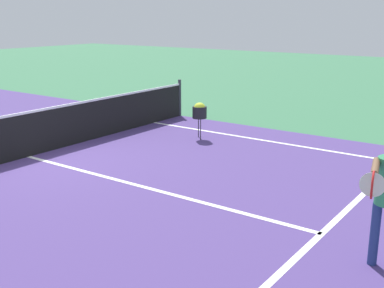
% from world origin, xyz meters
% --- Properties ---
extents(ground_plane, '(60.00, 60.00, 0.00)m').
position_xyz_m(ground_plane, '(0.00, 0.00, 0.00)').
color(ground_plane, '#38724C').
extents(court_surface_inbounds, '(10.62, 24.40, 0.00)m').
position_xyz_m(court_surface_inbounds, '(0.00, 0.00, 0.00)').
color(court_surface_inbounds, '#4C387A').
rests_on(court_surface_inbounds, ground_plane).
extents(line_sideline_right, '(0.10, 11.89, 0.01)m').
position_xyz_m(line_sideline_right, '(4.11, -5.95, 0.00)').
color(line_sideline_right, white).
rests_on(line_sideline_right, ground_plane).
extents(line_service_near, '(8.22, 0.10, 0.01)m').
position_xyz_m(line_service_near, '(0.00, -6.40, 0.00)').
color(line_service_near, white).
rests_on(line_service_near, ground_plane).
extents(line_center_service, '(0.10, 6.40, 0.01)m').
position_xyz_m(line_center_service, '(0.00, -3.20, 0.00)').
color(line_center_service, white).
rests_on(line_center_service, ground_plane).
extents(net, '(10.65, 0.09, 1.07)m').
position_xyz_m(net, '(0.00, 0.00, 0.49)').
color(net, '#33383D').
rests_on(net, ground_plane).
extents(ball_hopper, '(0.34, 0.34, 0.87)m').
position_xyz_m(ball_hopper, '(3.38, -2.03, 0.68)').
color(ball_hopper, black).
rests_on(ball_hopper, ground_plane).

